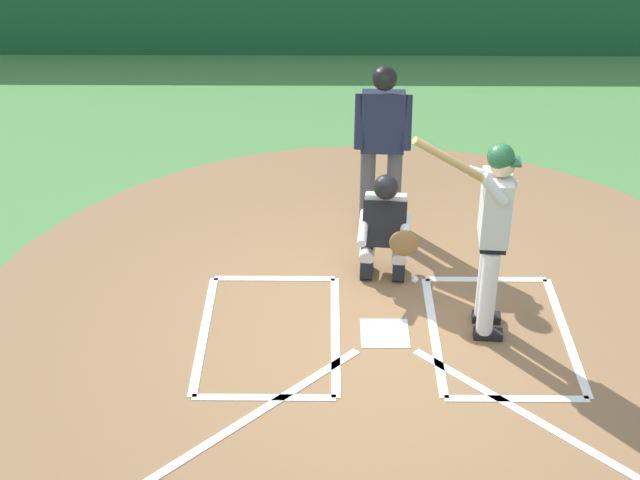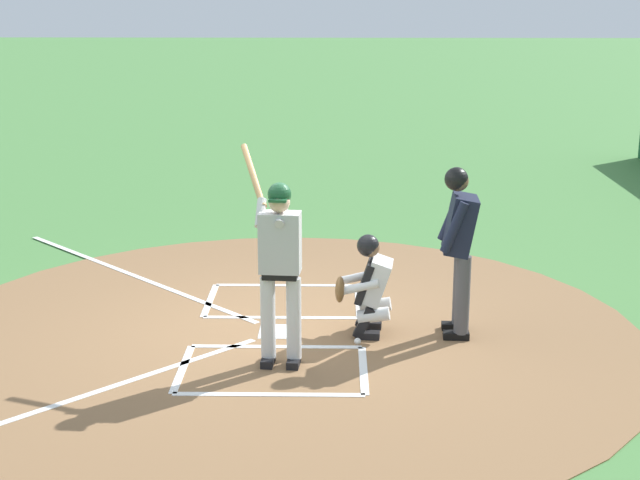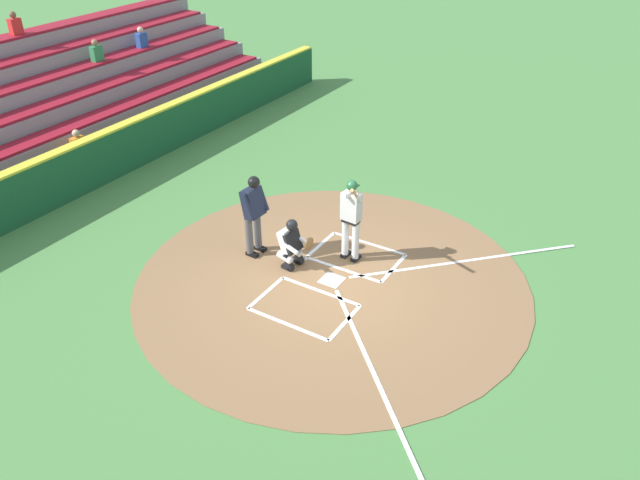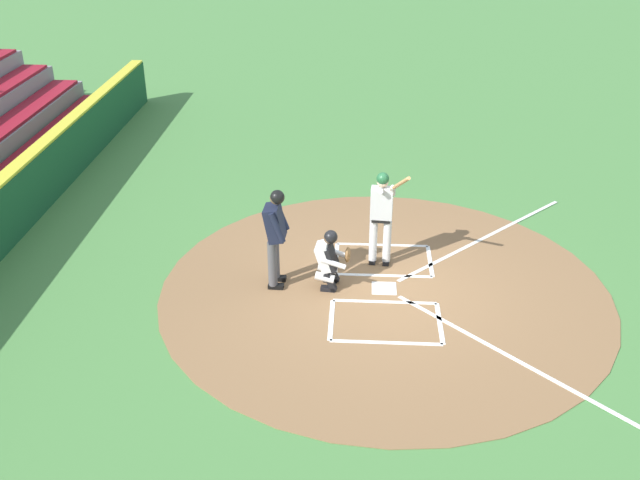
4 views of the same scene
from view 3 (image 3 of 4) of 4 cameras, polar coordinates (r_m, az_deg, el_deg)
ground_plane at (r=12.81m, az=1.08°, el=-3.71°), size 120.00×120.00×0.00m
dirt_circle at (r=12.80m, az=1.08°, el=-3.69°), size 8.00×8.00×0.01m
home_plate_and_chalk at (r=12.47m, az=4.59°, el=-4.86°), size 7.93×4.91×0.01m
batter at (r=12.90m, az=2.87°, el=2.32°), size 0.97×0.65×2.13m
catcher at (r=12.94m, az=-2.55°, el=-0.19°), size 0.59×0.65×1.13m
plate_umpire at (r=13.19m, az=-6.08°, el=2.75°), size 0.59×0.43×1.86m
baseball at (r=13.39m, az=-1.35°, el=-1.77°), size 0.07×0.07×0.07m
backstop_wall at (r=17.01m, az=-21.39°, el=5.97°), size 22.00×0.36×1.31m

